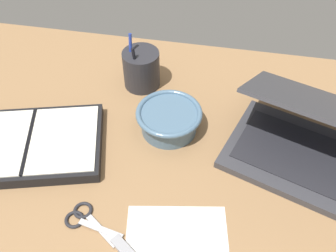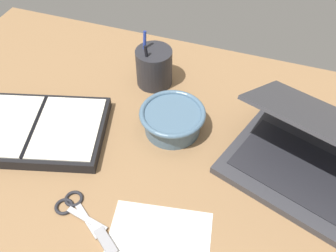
{
  "view_description": "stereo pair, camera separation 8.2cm",
  "coord_description": "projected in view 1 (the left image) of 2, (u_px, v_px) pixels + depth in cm",
  "views": [
    {
      "loc": [
        11.75,
        -45.93,
        68.87
      ],
      "look_at": [
        1.4,
        8.59,
        9.0
      ],
      "focal_mm": 40.0,
      "sensor_mm": 36.0,
      "label": 1
    },
    {
      "loc": [
        19.62,
        -43.82,
        68.87
      ],
      "look_at": [
        1.4,
        8.59,
        9.0
      ],
      "focal_mm": 40.0,
      "sensor_mm": 36.0,
      "label": 2
    }
  ],
  "objects": [
    {
      "name": "usb_drive",
      "position": [
        123.0,
        248.0,
        0.69
      ],
      "size": [
        6.76,
        5.53,
        1.0
      ],
      "rotation": [
        0.0,
        0.0,
        0.94
      ],
      "color": "#99999E",
      "rests_on": "desk_top"
    },
    {
      "name": "laptop",
      "position": [
        316.0,
        143.0,
        0.81
      ],
      "size": [
        42.77,
        38.14,
        17.29
      ],
      "rotation": [
        0.0,
        0.0,
        -0.33
      ],
      "color": "#38383D",
      "rests_on": "desk_top"
    },
    {
      "name": "bowl",
      "position": [
        169.0,
        119.0,
        0.88
      ],
      "size": [
        15.56,
        15.56,
        6.11
      ],
      "color": "slate",
      "rests_on": "desk_top"
    },
    {
      "name": "desk_top",
      "position": [
        154.0,
        178.0,
        0.82
      ],
      "size": [
        140.0,
        100.0,
        2.0
      ],
      "primitive_type": "cube",
      "color": "#936D47",
      "rests_on": "ground"
    },
    {
      "name": "planner",
      "position": [
        30.0,
        144.0,
        0.85
      ],
      "size": [
        36.66,
        29.36,
        3.21
      ],
      "rotation": [
        0.0,
        0.0,
        0.27
      ],
      "color": "black",
      "rests_on": "desk_top"
    },
    {
      "name": "scissors",
      "position": [
        84.0,
        218.0,
        0.74
      ],
      "size": [
        12.4,
        8.49,
        0.8
      ],
      "rotation": [
        0.0,
        0.0,
        -0.4
      ],
      "color": "#B7B7BC",
      "rests_on": "desk_top"
    },
    {
      "name": "pen_cup",
      "position": [
        141.0,
        69.0,
        0.98
      ],
      "size": [
        9.59,
        9.59,
        14.79
      ],
      "color": "#28282D",
      "rests_on": "desk_top"
    }
  ]
}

